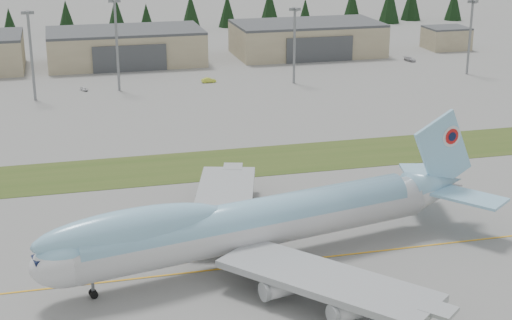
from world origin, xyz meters
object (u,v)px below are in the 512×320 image
object	(u,v)px
boeing_747_freighter	(253,223)
service_vehicle_a	(84,91)
service_vehicle_c	(410,61)
hangar_center	(126,46)
service_vehicle_b	(209,83)
hangar_right	(307,38)

from	to	relation	value
boeing_747_freighter	service_vehicle_a	distance (m)	115.70
service_vehicle_a	service_vehicle_c	world-z (taller)	service_vehicle_c
hangar_center	service_vehicle_a	distance (m)	38.24
service_vehicle_a	service_vehicle_b	distance (m)	34.77
boeing_747_freighter	service_vehicle_c	bearing A→B (deg)	44.77
hangar_center	service_vehicle_b	world-z (taller)	hangar_center
hangar_right	service_vehicle_b	size ratio (longest dim) A/B	11.58
boeing_747_freighter	hangar_center	xyz separation A→B (m)	(-3.83, 148.93, -0.77)
boeing_747_freighter	service_vehicle_c	size ratio (longest dim) A/B	15.32
hangar_center	hangar_right	distance (m)	60.00
service_vehicle_a	service_vehicle_c	xyz separation A→B (m)	(103.18, 15.64, 0.00)
service_vehicle_c	hangar_right	bearing A→B (deg)	132.04
boeing_747_freighter	service_vehicle_c	xyz separation A→B (m)	(84.64, 129.69, -6.15)
hangar_center	hangar_right	xyz separation A→B (m)	(60.00, 0.00, 0.00)
boeing_747_freighter	hangar_center	size ratio (longest dim) A/B	1.48
hangar_right	service_vehicle_c	xyz separation A→B (m)	(28.48, -19.24, -5.39)
service_vehicle_a	service_vehicle_c	distance (m)	104.36
service_vehicle_a	service_vehicle_c	size ratio (longest dim) A/B	0.68
service_vehicle_b	hangar_right	bearing A→B (deg)	-51.86
hangar_right	service_vehicle_a	size ratio (longest dim) A/B	15.27
service_vehicle_a	service_vehicle_b	xyz separation A→B (m)	(34.74, 1.47, 0.00)
boeing_747_freighter	hangar_center	world-z (taller)	boeing_747_freighter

